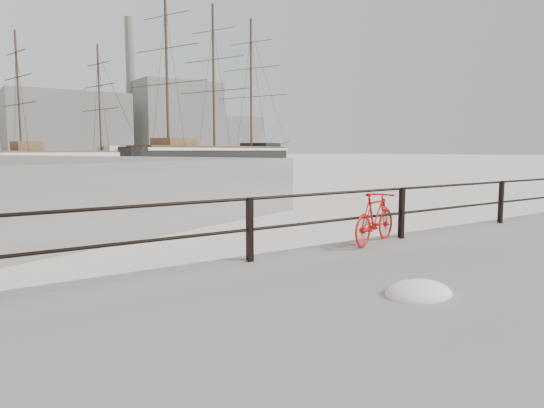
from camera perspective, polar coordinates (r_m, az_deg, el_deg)
ground at (r=12.84m, az=24.57°, el=-3.52°), size 400.00×400.00×0.00m
guardrail at (r=12.66m, az=25.33°, el=0.20°), size 28.00×0.10×1.00m
bicycle at (r=9.11m, az=12.03°, el=-1.63°), size 1.58×0.74×0.96m
barque_black at (r=112.62m, az=-6.77°, el=5.26°), size 67.04×43.38×35.87m
schooner_mid at (r=89.93m, az=-23.23°, el=4.52°), size 32.29×19.43×21.57m
industrial_west at (r=149.82m, az=-22.97°, el=8.51°), size 32.00×18.00×18.00m
industrial_mid at (r=165.45m, az=-11.27°, el=9.67°), size 26.00×20.00×24.00m
industrial_east at (r=180.00m, az=-5.08°, el=7.90°), size 20.00×16.00×14.00m
smokestack at (r=166.33m, az=-16.27°, el=12.99°), size 2.80×2.80×44.00m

